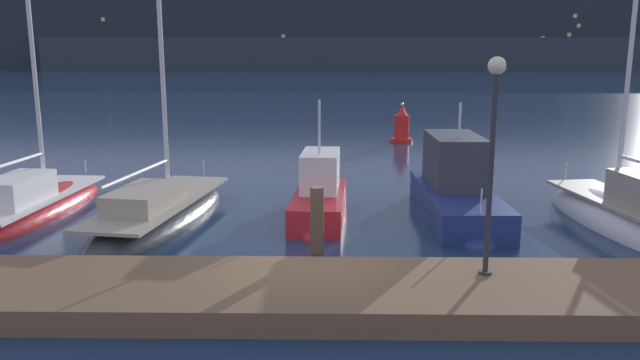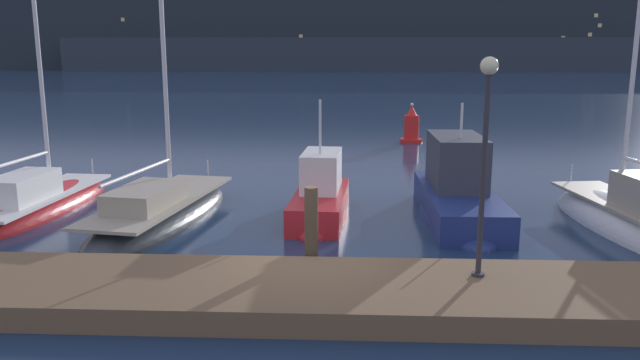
{
  "view_description": "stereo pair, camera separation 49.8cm",
  "coord_description": "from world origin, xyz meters",
  "px_view_note": "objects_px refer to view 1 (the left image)",
  "views": [
    {
      "loc": [
        0.27,
        -12.19,
        4.56
      ],
      "look_at": [
        0.0,
        3.86,
        1.2
      ],
      "focal_mm": 35.0,
      "sensor_mm": 36.0,
      "label": 1
    },
    {
      "loc": [
        0.76,
        -12.17,
        4.56
      ],
      "look_at": [
        0.0,
        3.86,
        1.2
      ],
      "focal_mm": 35.0,
      "sensor_mm": 36.0,
      "label": 2
    }
  ],
  "objects_px": {
    "dock_lamppost": "(493,132)",
    "sailboat_berth_3": "(35,209)",
    "motorboat_berth_6": "(456,202)",
    "sailboat_berth_7": "(628,225)",
    "channel_buoy": "(402,127)",
    "motorboat_berth_5": "(319,206)",
    "sailboat_berth_4": "(160,218)"
  },
  "relations": [
    {
      "from": "sailboat_berth_4",
      "to": "dock_lamppost",
      "type": "relative_size",
      "value": 2.9
    },
    {
      "from": "sailboat_berth_3",
      "to": "sailboat_berth_7",
      "type": "xyz_separation_m",
      "value": [
        16.06,
        -1.4,
        -0.0
      ]
    },
    {
      "from": "sailboat_berth_7",
      "to": "dock_lamppost",
      "type": "height_order",
      "value": "sailboat_berth_7"
    },
    {
      "from": "sailboat_berth_4",
      "to": "sailboat_berth_7",
      "type": "distance_m",
      "value": 12.29
    },
    {
      "from": "motorboat_berth_6",
      "to": "dock_lamppost",
      "type": "height_order",
      "value": "dock_lamppost"
    },
    {
      "from": "sailboat_berth_4",
      "to": "channel_buoy",
      "type": "relative_size",
      "value": 5.9
    },
    {
      "from": "motorboat_berth_6",
      "to": "dock_lamppost",
      "type": "bearing_deg",
      "value": -95.93
    },
    {
      "from": "channel_buoy",
      "to": "motorboat_berth_5",
      "type": "bearing_deg",
      "value": -104.89
    },
    {
      "from": "motorboat_berth_6",
      "to": "sailboat_berth_3",
      "type": "bearing_deg",
      "value": 179.61
    },
    {
      "from": "dock_lamppost",
      "to": "motorboat_berth_5",
      "type": "bearing_deg",
      "value": 119.69
    },
    {
      "from": "motorboat_berth_5",
      "to": "channel_buoy",
      "type": "xyz_separation_m",
      "value": [
        3.9,
        14.67,
        0.41
      ]
    },
    {
      "from": "dock_lamppost",
      "to": "sailboat_berth_3",
      "type": "bearing_deg",
      "value": 152.44
    },
    {
      "from": "sailboat_berth_4",
      "to": "sailboat_berth_7",
      "type": "xyz_separation_m",
      "value": [
        12.28,
        -0.55,
        0.02
      ]
    },
    {
      "from": "sailboat_berth_3",
      "to": "sailboat_berth_4",
      "type": "xyz_separation_m",
      "value": [
        3.78,
        -0.85,
        -0.03
      ]
    },
    {
      "from": "motorboat_berth_5",
      "to": "motorboat_berth_6",
      "type": "distance_m",
      "value": 3.81
    },
    {
      "from": "motorboat_berth_5",
      "to": "sailboat_berth_3",
      "type": "bearing_deg",
      "value": 178.08
    },
    {
      "from": "motorboat_berth_6",
      "to": "dock_lamppost",
      "type": "relative_size",
      "value": 1.54
    },
    {
      "from": "motorboat_berth_5",
      "to": "channel_buoy",
      "type": "distance_m",
      "value": 15.18
    },
    {
      "from": "sailboat_berth_3",
      "to": "motorboat_berth_5",
      "type": "height_order",
      "value": "sailboat_berth_3"
    },
    {
      "from": "motorboat_berth_6",
      "to": "sailboat_berth_7",
      "type": "xyz_separation_m",
      "value": [
        4.18,
        -1.32,
        -0.28
      ]
    },
    {
      "from": "motorboat_berth_6",
      "to": "channel_buoy",
      "type": "relative_size",
      "value": 3.13
    },
    {
      "from": "sailboat_berth_7",
      "to": "dock_lamppost",
      "type": "bearing_deg",
      "value": -136.81
    },
    {
      "from": "channel_buoy",
      "to": "sailboat_berth_3",
      "type": "bearing_deg",
      "value": -129.76
    },
    {
      "from": "channel_buoy",
      "to": "dock_lamppost",
      "type": "height_order",
      "value": "dock_lamppost"
    },
    {
      "from": "sailboat_berth_3",
      "to": "dock_lamppost",
      "type": "xyz_separation_m",
      "value": [
        11.28,
        -5.89,
        2.98
      ]
    },
    {
      "from": "motorboat_berth_6",
      "to": "channel_buoy",
      "type": "xyz_separation_m",
      "value": [
        0.1,
        14.48,
        0.31
      ]
    },
    {
      "from": "sailboat_berth_3",
      "to": "motorboat_berth_6",
      "type": "height_order",
      "value": "sailboat_berth_3"
    },
    {
      "from": "sailboat_berth_4",
      "to": "motorboat_berth_6",
      "type": "bearing_deg",
      "value": 5.4
    },
    {
      "from": "sailboat_berth_7",
      "to": "channel_buoy",
      "type": "bearing_deg",
      "value": 104.5
    },
    {
      "from": "sailboat_berth_4",
      "to": "motorboat_berth_5",
      "type": "bearing_deg",
      "value": 7.63
    },
    {
      "from": "sailboat_berth_7",
      "to": "dock_lamppost",
      "type": "relative_size",
      "value": 2.24
    },
    {
      "from": "motorboat_berth_6",
      "to": "sailboat_berth_7",
      "type": "relative_size",
      "value": 0.69
    }
  ]
}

